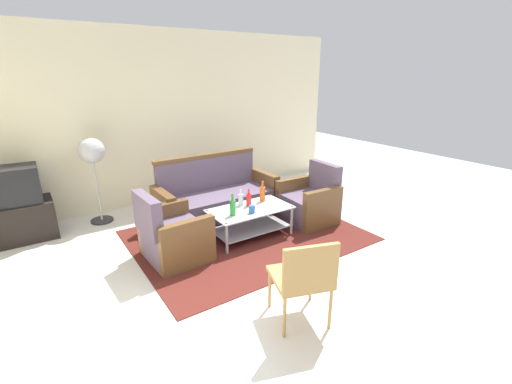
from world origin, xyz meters
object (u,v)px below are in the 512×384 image
at_px(coffee_table, 250,218).
at_px(bottle_green, 233,207).
at_px(cup, 252,209).
at_px(bottle_clear, 241,199).
at_px(bottle_orange, 262,193).
at_px(television, 13,185).
at_px(armchair_right, 309,202).
at_px(couch, 216,200).
at_px(tv_stand, 21,221).
at_px(wicker_chair, 304,275).
at_px(armchair_left, 173,237).
at_px(pedestal_fan, 92,156).
at_px(bottle_red, 249,199).

xyz_separation_m(coffee_table, bottle_green, (-0.31, -0.07, 0.25)).
bearing_deg(cup, bottle_clear, 85.99).
xyz_separation_m(bottle_green, bottle_orange, (0.61, 0.22, 0.00)).
distance_m(bottle_green, television, 2.84).
xyz_separation_m(armchair_right, bottle_clear, (-1.08, 0.20, 0.21)).
xyz_separation_m(couch, tv_stand, (-2.47, 0.85, -0.06)).
relative_size(couch, wicker_chair, 2.15).
bearing_deg(wicker_chair, armchair_left, 125.09).
xyz_separation_m(armchair_left, pedestal_fan, (-0.49, 1.67, 0.73)).
relative_size(tv_stand, television, 1.30).
bearing_deg(pedestal_fan, couch, -31.26).
relative_size(couch, bottle_red, 7.62).
relative_size(bottle_clear, cup, 2.26).
bearing_deg(pedestal_fan, bottle_clear, -44.49).
height_order(coffee_table, cup, cup).
bearing_deg(bottle_clear, wicker_chair, -105.78).
bearing_deg(armchair_left, bottle_green, 80.62).
distance_m(bottle_red, cup, 0.26).
relative_size(armchair_left, coffee_table, 0.77).
distance_m(cup, pedestal_fan, 2.43).
relative_size(couch, armchair_right, 2.13).
xyz_separation_m(television, pedestal_fan, (0.99, 0.05, 0.25)).
bearing_deg(tv_stand, coffee_table, -32.33).
bearing_deg(cup, tv_stand, 144.80).
bearing_deg(television, armchair_left, 134.44).
bearing_deg(cup, bottle_red, 66.23).
bearing_deg(armchair_right, pedestal_fan, 59.12).
height_order(armchair_left, armchair_right, same).
bearing_deg(tv_stand, armchair_left, -47.51).
xyz_separation_m(couch, bottle_green, (-0.21, -0.85, 0.20)).
bearing_deg(armchair_right, bottle_green, 93.96).
bearing_deg(tv_stand, bottle_clear, -30.01).
bearing_deg(pedestal_fan, armchair_left, -73.64).
xyz_separation_m(bottle_red, bottle_orange, (0.26, 0.05, 0.02)).
height_order(couch, television, television).
bearing_deg(couch, bottle_red, 100.99).
bearing_deg(bottle_orange, couch, 122.35).
distance_m(armchair_left, armchair_right, 2.13).
xyz_separation_m(armchair_right, bottle_green, (-1.35, -0.04, 0.23)).
bearing_deg(couch, television, -19.80).
distance_m(coffee_table, tv_stand, 3.04).
bearing_deg(bottle_clear, armchair_right, -10.46).
height_order(couch, bottle_clear, couch).
relative_size(coffee_table, tv_stand, 1.38).
bearing_deg(pedestal_fan, bottle_green, -54.01).
bearing_deg(pedestal_fan, armchair_right, -33.14).
bearing_deg(armchair_left, pedestal_fan, -166.88).
relative_size(television, pedestal_fan, 0.48).
bearing_deg(coffee_table, bottle_green, -166.71).
xyz_separation_m(coffee_table, bottle_clear, (-0.04, 0.17, 0.22)).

